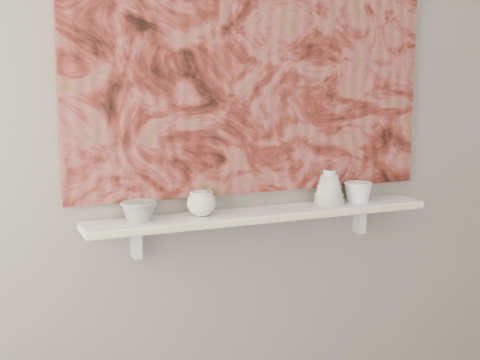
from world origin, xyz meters
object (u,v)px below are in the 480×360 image
shelf (263,214)px  cup_cream (201,203)px  bell_vessel (329,187)px  painting (255,52)px  bowl_white (358,192)px  bowl_grey (139,211)px

shelf → cup_cream: cup_cream is taller
shelf → bell_vessel: (0.30, 0.00, 0.09)m
painting → bowl_white: (0.43, -0.08, -0.57)m
painting → cup_cream: bearing=-162.5°
cup_cream → painting: bearing=17.5°
bowl_white → shelf: bearing=180.0°
painting → bowl_white: painting is taller
cup_cream → bowl_white: cup_cream is taller
shelf → bell_vessel: size_ratio=9.77×
shelf → bowl_white: bearing=0.0°
shelf → bell_vessel: bearing=0.0°
cup_cream → bowl_white: (0.69, 0.00, -0.01)m
painting → bowl_grey: (-0.49, -0.08, -0.57)m
shelf → bowl_white: (0.43, 0.00, 0.06)m
shelf → bell_vessel: 0.31m
cup_cream → bowl_white: bearing=0.0°
cup_cream → bell_vessel: bearing=0.0°
bowl_grey → cup_cream: 0.24m
painting → bowl_grey: size_ratio=11.33×
painting → bowl_white: 0.72m
shelf → bowl_grey: 0.50m
shelf → cup_cream: size_ratio=13.06×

